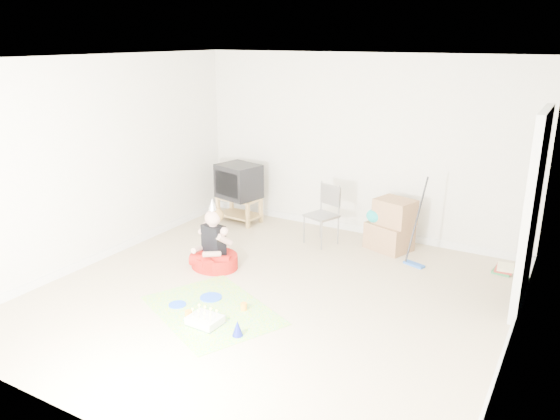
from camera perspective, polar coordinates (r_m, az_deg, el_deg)
The scene contains 16 objects.
ground at distance 6.24m, azimuth -1.05°, elevation -9.01°, with size 5.00×5.00×0.00m, color #C4AF8D.
doorway_recess at distance 6.25m, azimuth 24.94°, elevation -0.56°, with size 0.02×0.90×2.05m, color black.
tv_stand at distance 8.60m, azimuth -4.27°, elevation 0.30°, with size 0.67×0.44×0.40m.
crt_tv at distance 8.48m, azimuth -4.33°, elevation 3.02°, with size 0.61×0.50×0.52m, color black.
folding_chair at distance 7.64m, azimuth 4.35°, elevation -0.59°, with size 0.49×0.48×0.86m.
cardboard_boxes at distance 7.59m, azimuth 11.49°, elevation -1.60°, with size 0.68×0.59×0.72m.
floor_mop at distance 7.14m, azimuth 13.97°, elevation -3.71°, with size 0.29×0.36×1.11m.
book_pile at distance 7.38m, azimuth 22.40°, elevation -5.70°, with size 0.24×0.30×0.09m.
seated_woman at distance 6.96m, azimuth -6.90°, elevation -4.41°, with size 0.74×0.74×0.92m.
party_mat at distance 5.99m, azimuth -7.09°, elevation -10.35°, with size 1.46×1.06×0.01m, color #FF359D.
birthday_cake at distance 5.71m, azimuth -7.84°, elevation -11.39°, with size 0.33×0.27×0.15m.
blue_plate_near at distance 6.24m, azimuth -7.23°, elevation -9.04°, with size 0.24×0.24×0.01m, color blue.
blue_plate_far at distance 6.15m, azimuth -10.67°, elevation -9.69°, with size 0.19×0.19×0.01m, color blue.
orange_cup_near at distance 5.94m, azimuth -3.80°, elevation -10.02°, with size 0.07×0.07×0.08m, color orange.
orange_cup_far at distance 5.85m, azimuth -9.53°, elevation -10.71°, with size 0.07×0.07×0.08m, color orange.
blue_party_hat at distance 5.46m, azimuth -4.46°, elevation -12.20°, with size 0.11×0.11×0.16m, color #1923B3.
Camera 1 is at (2.88, -4.78, 2.81)m, focal length 35.00 mm.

